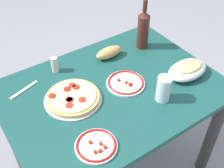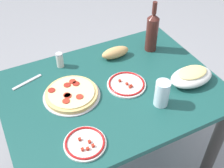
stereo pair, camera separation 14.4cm
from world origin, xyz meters
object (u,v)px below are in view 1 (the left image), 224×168
at_px(pepperoni_pizza, 73,98).
at_px(side_plate_far, 96,146).
at_px(water_glass, 164,89).
at_px(bread_loaf, 109,53).
at_px(dining_table, 112,106).
at_px(wine_bottle, 143,29).
at_px(spice_shaker, 55,64).
at_px(side_plate_near, 126,83).
at_px(baked_pasta_dish, 187,69).

relative_size(pepperoni_pizza, side_plate_far, 1.57).
distance_m(pepperoni_pizza, water_glass, 0.44).
bearing_deg(bread_loaf, dining_table, -120.75).
bearing_deg(wine_bottle, spice_shaker, 171.03).
bearing_deg(side_plate_near, spice_shaker, 129.34).
relative_size(pepperoni_pizza, side_plate_near, 1.41).
xyz_separation_m(water_glass, spice_shaker, (-0.34, 0.50, -0.02)).
bearing_deg(side_plate_near, baked_pasta_dish, -21.93).
relative_size(water_glass, side_plate_far, 0.75).
distance_m(baked_pasta_dish, water_glass, 0.24).
distance_m(bread_loaf, spice_shaker, 0.32).
height_order(water_glass, bread_loaf, water_glass).
bearing_deg(wine_bottle, bread_loaf, 174.05).
xyz_separation_m(bread_loaf, spice_shaker, (-0.31, 0.06, 0.01)).
bearing_deg(pepperoni_pizza, water_glass, -33.48).
relative_size(dining_table, spice_shaker, 12.75).
xyz_separation_m(dining_table, side_plate_near, (0.08, -0.01, 0.14)).
bearing_deg(baked_pasta_dish, bread_loaf, 124.14).
height_order(baked_pasta_dish, bread_loaf, baked_pasta_dish).
height_order(water_glass, side_plate_far, water_glass).
relative_size(bread_loaf, spice_shaker, 1.93).
bearing_deg(side_plate_near, bread_loaf, 76.00).
bearing_deg(baked_pasta_dish, side_plate_near, 158.07).
bearing_deg(pepperoni_pizza, wine_bottle, 16.56).
relative_size(wine_bottle, bread_loaf, 1.82).
relative_size(pepperoni_pizza, wine_bottle, 0.94).
bearing_deg(side_plate_far, bread_loaf, 51.21).
distance_m(side_plate_far, bread_loaf, 0.64).
height_order(wine_bottle, spice_shaker, wine_bottle).
distance_m(dining_table, bread_loaf, 0.32).
xyz_separation_m(wine_bottle, side_plate_far, (-0.62, -0.47, -0.12)).
xyz_separation_m(water_glass, bread_loaf, (-0.02, 0.44, -0.04)).
xyz_separation_m(pepperoni_pizza, bread_loaf, (0.34, 0.19, 0.02)).
height_order(wine_bottle, side_plate_far, wine_bottle).
bearing_deg(dining_table, bread_loaf, 59.25).
xyz_separation_m(pepperoni_pizza, side_plate_near, (0.28, -0.05, -0.01)).
height_order(wine_bottle, water_glass, wine_bottle).
distance_m(wine_bottle, side_plate_far, 0.79).
xyz_separation_m(baked_pasta_dish, water_glass, (-0.23, -0.06, 0.03)).
bearing_deg(spice_shaker, baked_pasta_dish, -37.47).
bearing_deg(spice_shaker, bread_loaf, -11.11).
bearing_deg(pepperoni_pizza, baked_pasta_dish, -16.80).
bearing_deg(wine_bottle, dining_table, -150.09).
relative_size(side_plate_far, bread_loaf, 1.08).
height_order(dining_table, wine_bottle, wine_bottle).
distance_m(side_plate_near, bread_loaf, 0.26).
bearing_deg(spice_shaker, wine_bottle, -8.97).
distance_m(wine_bottle, bread_loaf, 0.25).
xyz_separation_m(baked_pasta_dish, side_plate_near, (-0.31, 0.13, -0.03)).
height_order(dining_table, water_glass, water_glass).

